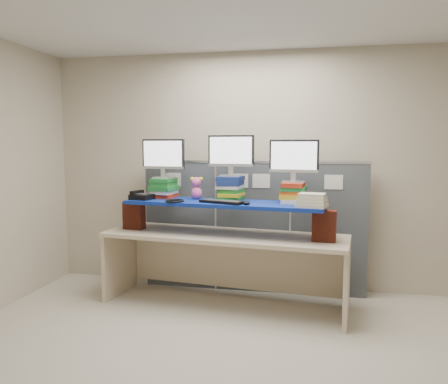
% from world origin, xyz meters
% --- Properties ---
extents(room, '(5.00, 4.00, 2.80)m').
position_xyz_m(room, '(0.00, 0.00, 1.40)').
color(room, '#BEB29D').
rests_on(room, ground).
extents(cubicle_partition, '(2.60, 0.06, 1.53)m').
position_xyz_m(cubicle_partition, '(-0.00, 1.78, 0.77)').
color(cubicle_partition, '#43484F').
rests_on(cubicle_partition, ground).
extents(desk, '(2.63, 1.04, 0.78)m').
position_xyz_m(desk, '(-0.23, 1.25, 0.62)').
color(desk, beige).
rests_on(desk, ground).
extents(brick_pier_left, '(0.24, 0.15, 0.31)m').
position_xyz_m(brick_pier_left, '(-1.26, 1.32, 0.93)').
color(brick_pier_left, maroon).
rests_on(brick_pier_left, desk).
extents(brick_pier_right, '(0.24, 0.15, 0.31)m').
position_xyz_m(brick_pier_right, '(0.79, 1.08, 0.93)').
color(brick_pier_right, maroon).
rests_on(brick_pier_right, desk).
extents(blue_board, '(2.13, 0.76, 0.04)m').
position_xyz_m(blue_board, '(-0.23, 1.25, 1.10)').
color(blue_board, '#0A0E83').
rests_on(blue_board, brick_pier_left).
extents(book_stack_left, '(0.29, 0.33, 0.22)m').
position_xyz_m(book_stack_left, '(-0.96, 1.46, 1.23)').
color(book_stack_left, '#A92713').
rests_on(book_stack_left, blue_board).
extents(book_stack_center, '(0.29, 0.33, 0.26)m').
position_xyz_m(book_stack_center, '(-0.18, 1.37, 1.25)').
color(book_stack_center, '#1F762C').
rests_on(book_stack_center, blue_board).
extents(book_stack_right, '(0.27, 0.32, 0.21)m').
position_xyz_m(book_stack_right, '(0.48, 1.28, 1.22)').
color(book_stack_right, silver).
rests_on(book_stack_right, blue_board).
extents(monitor_left, '(0.50, 0.16, 0.43)m').
position_xyz_m(monitor_left, '(-0.96, 1.46, 1.58)').
color(monitor_left, '#B8B8BE').
rests_on(monitor_left, book_stack_left).
extents(monitor_center, '(0.50, 0.16, 0.43)m').
position_xyz_m(monitor_center, '(-0.18, 1.36, 1.62)').
color(monitor_center, '#B8B8BE').
rests_on(monitor_center, book_stack_center).
extents(monitor_right, '(0.50, 0.16, 0.43)m').
position_xyz_m(monitor_right, '(0.48, 1.28, 1.57)').
color(monitor_right, '#B8B8BE').
rests_on(monitor_right, book_stack_right).
extents(keyboard, '(0.48, 0.30, 0.03)m').
position_xyz_m(keyboard, '(-0.23, 1.12, 1.13)').
color(keyboard, black).
rests_on(keyboard, blue_board).
extents(mouse, '(0.07, 0.12, 0.04)m').
position_xyz_m(mouse, '(0.03, 1.06, 1.14)').
color(mouse, black).
rests_on(mouse, blue_board).
extents(desk_phone, '(0.26, 0.24, 0.09)m').
position_xyz_m(desk_phone, '(-1.15, 1.26, 1.16)').
color(desk_phone, black).
rests_on(desk_phone, blue_board).
extents(headset, '(0.24, 0.24, 0.02)m').
position_xyz_m(headset, '(-0.73, 1.13, 1.13)').
color(headset, black).
rests_on(headset, blue_board).
extents(plush_toy, '(0.14, 0.11, 0.24)m').
position_xyz_m(plush_toy, '(-0.57, 1.40, 1.24)').
color(plush_toy, pink).
rests_on(plush_toy, blue_board).
extents(binder_stack, '(0.32, 0.28, 0.13)m').
position_xyz_m(binder_stack, '(0.67, 1.01, 1.18)').
color(binder_stack, beige).
rests_on(binder_stack, blue_board).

